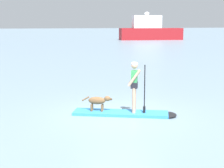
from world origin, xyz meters
TOP-DOWN VIEW (x-y plane):
  - ground_plane at (0.00, 0.00)m, footprint 400.00×400.00m
  - paddleboard at (0.21, -0.10)m, footprint 3.51×2.16m
  - person_paddler at (0.43, -0.20)m, footprint 0.68×0.60m
  - dog at (-0.70, 0.32)m, footprint 1.00×0.52m
  - moored_boat_center at (22.72, 50.72)m, footprint 11.92×4.36m

SIDE VIEW (x-z plane):
  - ground_plane at x=0.00m, z-range 0.00..0.00m
  - paddleboard at x=0.21m, z-range 0.00..0.10m
  - dog at x=-0.70m, z-range 0.19..0.73m
  - person_paddler at x=0.43m, z-range 0.24..1.96m
  - moored_boat_center at x=22.72m, z-range -0.87..4.26m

